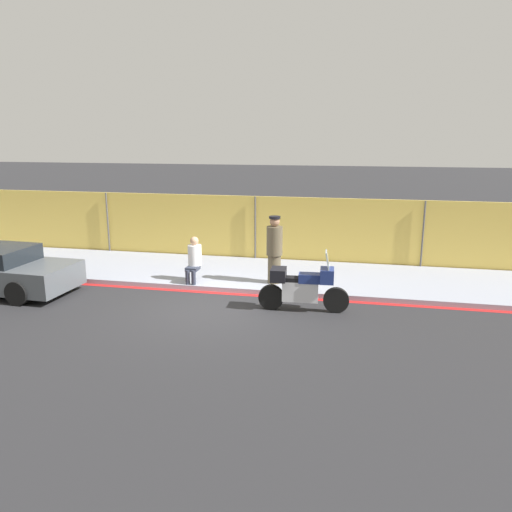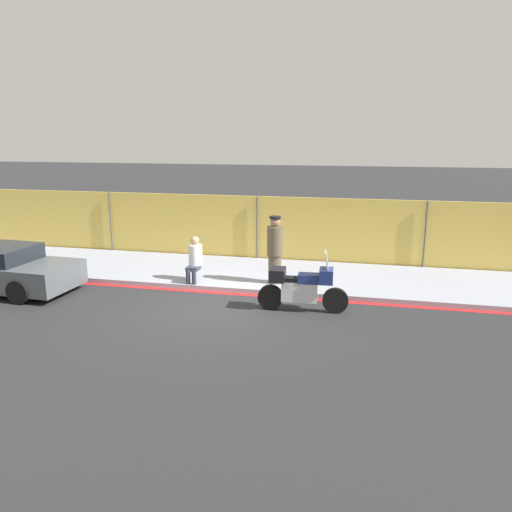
{
  "view_description": "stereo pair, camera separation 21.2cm",
  "coord_description": "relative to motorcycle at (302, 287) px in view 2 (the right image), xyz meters",
  "views": [
    {
      "loc": [
        3.36,
        -11.1,
        4.13
      ],
      "look_at": [
        0.76,
        1.26,
        1.07
      ],
      "focal_mm": 35.0,
      "sensor_mm": 36.0,
      "label": 1
    },
    {
      "loc": [
        3.57,
        -11.05,
        4.13
      ],
      "look_at": [
        0.76,
        1.26,
        1.07
      ],
      "focal_mm": 35.0,
      "sensor_mm": 36.0,
      "label": 2
    }
  ],
  "objects": [
    {
      "name": "ground_plane",
      "position": [
        -2.1,
        -0.31,
        -0.61
      ],
      "size": [
        120.0,
        120.0,
        0.0
      ],
      "primitive_type": "plane",
      "color": "#262628"
    },
    {
      "name": "sidewalk",
      "position": [
        -2.1,
        2.73,
        -0.54
      ],
      "size": [
        39.42,
        3.47,
        0.13
      ],
      "color": "#8E93A3",
      "rests_on": "ground_plane"
    },
    {
      "name": "curb_paint_stripe",
      "position": [
        -2.1,
        0.91,
        -0.6
      ],
      "size": [
        39.42,
        0.18,
        0.01
      ],
      "color": "red",
      "rests_on": "ground_plane"
    },
    {
      "name": "storefront_fence",
      "position": [
        -2.1,
        4.56,
        0.49
      ],
      "size": [
        37.45,
        0.17,
        2.19
      ],
      "color": "gold",
      "rests_on": "ground_plane"
    },
    {
      "name": "motorcycle",
      "position": [
        0.0,
        0.0,
        0.0
      ],
      "size": [
        2.18,
        0.58,
        1.5
      ],
      "rotation": [
        0.0,
        0.0,
        0.06
      ],
      "color": "black",
      "rests_on": "ground_plane"
    },
    {
      "name": "officer_standing",
      "position": [
        -0.99,
        1.75,
        0.48
      ],
      "size": [
        0.44,
        0.44,
        1.87
      ],
      "color": "brown",
      "rests_on": "sidewalk"
    },
    {
      "name": "person_seated_on_curb",
      "position": [
        -3.21,
        1.45,
        0.22
      ],
      "size": [
        0.38,
        0.66,
        1.26
      ],
      "color": "#2D3342",
      "rests_on": "sidewalk"
    }
  ]
}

